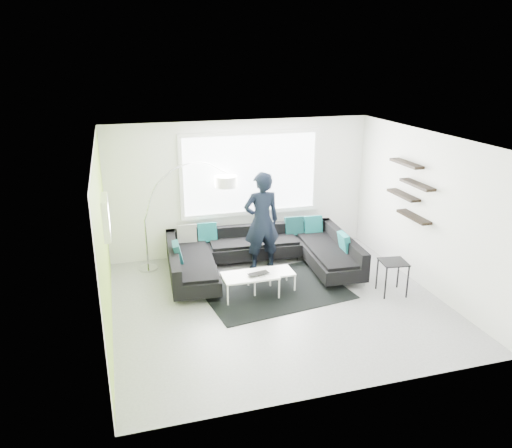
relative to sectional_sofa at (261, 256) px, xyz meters
The scene contains 9 objects.
ground 1.32m from the sectional_sofa, 93.82° to the right, with size 5.50×5.50×0.00m, color slate.
room_shell 1.82m from the sectional_sofa, 92.54° to the right, with size 5.54×5.04×2.82m.
sectional_sofa is the anchor object (origin of this frame).
rug 0.86m from the sectional_sofa, 90.44° to the right, with size 2.49×1.81×0.01m, color black.
coffee_table 0.87m from the sectional_sofa, 107.32° to the right, with size 1.23×0.72×0.40m, color white.
arc_lamp 2.35m from the sectional_sofa, 160.09° to the left, with size 1.92×0.58×2.06m, color white, non-canonical shape.
side_table 2.47m from the sectional_sofa, 37.18° to the right, with size 0.44×0.44×0.61m, color black.
person 0.68m from the sectional_sofa, 72.96° to the left, with size 0.74×0.50×1.96m, color black.
laptop 1.04m from the sectional_sofa, 108.16° to the right, with size 0.42×0.31×0.03m, color black.
Camera 1 is at (-2.48, -7.25, 4.06)m, focal length 35.00 mm.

